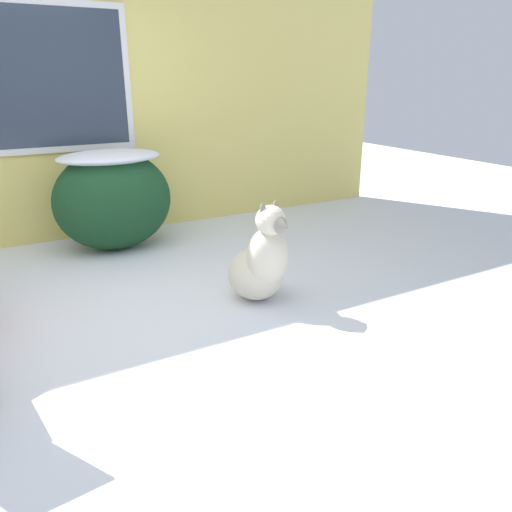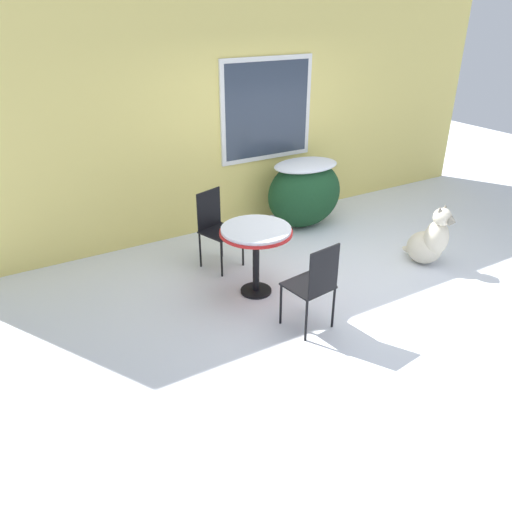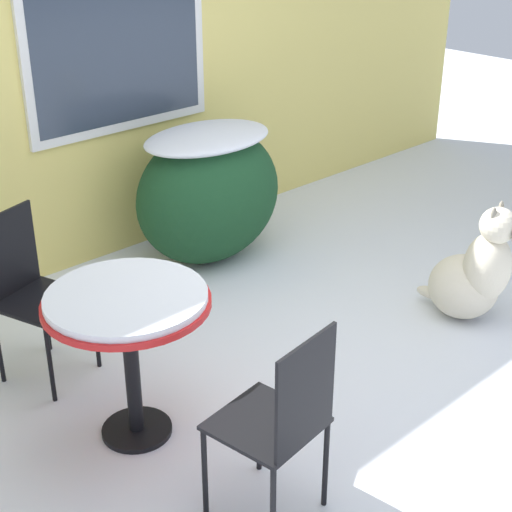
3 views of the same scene
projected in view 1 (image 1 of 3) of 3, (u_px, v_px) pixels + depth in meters
The scene contains 4 objects.
ground_plane at pixel (104, 331), 3.26m from camera, with size 16.00×16.00×0.00m, color white.
house_wall at pixel (28, 67), 4.50m from camera, with size 8.00×0.10×3.31m.
shrub_left at pixel (113, 197), 4.66m from camera, with size 1.10×0.74×0.94m.
dog at pixel (261, 264), 3.62m from camera, with size 0.48×0.63×0.76m.
Camera 1 is at (-0.55, -3.01, 1.57)m, focal length 35.00 mm.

